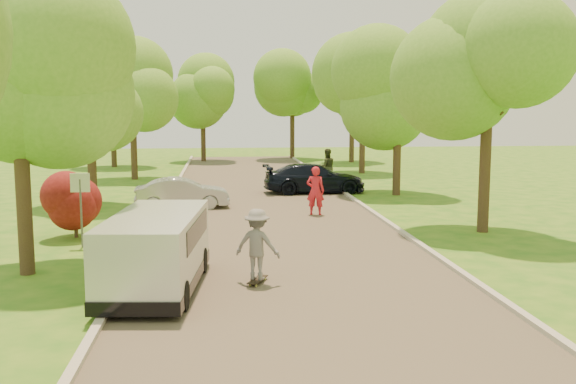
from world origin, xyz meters
name	(u,v)px	position (x,y,z in m)	size (l,w,h in m)	color
ground	(295,277)	(0.00, 0.00, 0.00)	(100.00, 100.00, 0.00)	#2A6919
road	(269,220)	(0.00, 8.00, 0.01)	(8.00, 60.00, 0.01)	#4C4438
curb_left	(156,220)	(-4.05, 8.00, 0.06)	(0.18, 60.00, 0.12)	#B2AD9E
curb_right	(378,216)	(4.05, 8.00, 0.06)	(0.18, 60.00, 0.12)	#B2AD9E
street_sign	(80,194)	(-5.80, 4.00, 1.56)	(0.55, 0.06, 2.17)	#59595E
red_shrub	(75,203)	(-6.30, 5.50, 1.10)	(1.70, 1.70, 1.95)	#382619
tree_l_mida	(25,60)	(-6.30, 1.00, 5.17)	(4.71, 4.60, 7.39)	#382619
tree_l_midb	(94,94)	(-6.81, 12.00, 4.59)	(4.30, 4.20, 6.62)	#382619
tree_l_far	(136,82)	(-6.39, 22.00, 5.47)	(4.92, 4.80, 7.79)	#382619
tree_r_mida	(496,61)	(7.02, 5.00, 5.54)	(5.13, 5.00, 7.95)	#382619
tree_r_midb	(403,89)	(6.60, 14.00, 4.88)	(4.51, 4.40, 7.01)	#382619
tree_r_far	(367,78)	(7.23, 24.00, 5.83)	(5.33, 5.20, 8.34)	#382619
tree_bg_a	(115,89)	(-8.78, 30.00, 5.31)	(5.12, 5.00, 7.72)	#382619
tree_bg_b	(355,87)	(8.22, 32.00, 5.54)	(5.12, 5.00, 7.95)	#382619
tree_bg_c	(205,94)	(-2.79, 34.00, 5.02)	(4.92, 4.80, 7.33)	#382619
tree_bg_d	(295,91)	(4.22, 36.00, 5.31)	(5.12, 5.00, 7.72)	#382619
minivan	(157,250)	(-3.20, -0.71, 0.91)	(2.27, 4.77, 1.72)	silver
silver_sedan	(182,193)	(-3.30, 11.04, 0.62)	(1.31, 3.76, 1.24)	#A0A0A5
dark_sedan	(314,178)	(2.71, 15.17, 0.70)	(1.96, 4.83, 1.40)	black
longboard	(258,280)	(-0.93, -0.48, 0.09)	(0.55, 0.87, 0.10)	black
skateboarder	(257,244)	(-0.93, -0.48, 0.93)	(1.07, 0.61, 1.65)	slate
person_striped	(315,191)	(1.81, 8.81, 0.93)	(0.68, 0.45, 1.86)	red
person_olive	(327,167)	(3.80, 18.10, 0.96)	(0.93, 0.73, 1.92)	#2E3620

